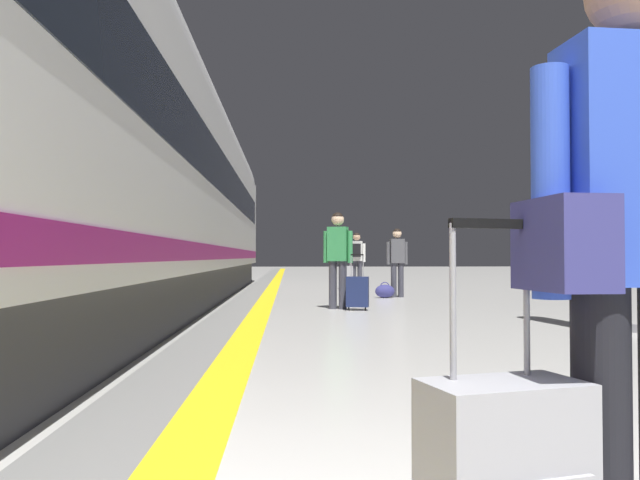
# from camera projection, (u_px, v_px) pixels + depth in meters

# --- Properties ---
(safety_line_strip) EXTENTS (0.36, 80.00, 0.01)m
(safety_line_strip) POSITION_uv_depth(u_px,v_px,m) (259.00, 313.00, 10.62)
(safety_line_strip) COLOR yellow
(safety_line_strip) RESTS_ON ground
(tactile_edge_band) EXTENTS (0.73, 80.00, 0.01)m
(tactile_edge_band) POSITION_uv_depth(u_px,v_px,m) (236.00, 313.00, 10.60)
(tactile_edge_band) COLOR slate
(tactile_edge_band) RESTS_ON ground
(high_speed_train) EXTENTS (2.94, 33.45, 4.97)m
(high_speed_train) POSITION_uv_depth(u_px,v_px,m) (85.00, 138.00, 8.60)
(high_speed_train) COLOR #38383D
(high_speed_train) RESTS_ON ground
(traveller_foreground) EXTENTS (0.55, 0.31, 1.73)m
(traveller_foreground) POSITION_uv_depth(u_px,v_px,m) (628.00, 228.00, 1.62)
(traveller_foreground) COLOR black
(traveller_foreground) RESTS_ON ground
(passenger_near) EXTENTS (0.49, 0.20, 1.57)m
(passenger_near) POSITION_uv_depth(u_px,v_px,m) (397.00, 257.00, 14.84)
(passenger_near) COLOR #383842
(passenger_near) RESTS_ON ground
(duffel_bag_near) EXTENTS (0.44, 0.26, 0.36)m
(duffel_bag_near) POSITION_uv_depth(u_px,v_px,m) (385.00, 291.00, 14.58)
(duffel_bag_near) COLOR navy
(duffel_bag_near) RESTS_ON ground
(passenger_mid) EXTENTS (0.51, 0.30, 1.72)m
(passenger_mid) POSITION_uv_depth(u_px,v_px,m) (338.00, 253.00, 11.50)
(passenger_mid) COLOR #383842
(passenger_mid) RESTS_ON ground
(suitcase_mid) EXTENTS (0.42, 0.30, 0.97)m
(suitcase_mid) POSITION_uv_depth(u_px,v_px,m) (358.00, 292.00, 11.21)
(suitcase_mid) COLOR #19234C
(suitcase_mid) RESTS_ON ground
(passenger_far) EXTENTS (0.50, 0.35, 1.62)m
(passenger_far) POSITION_uv_depth(u_px,v_px,m) (357.00, 255.00, 18.76)
(passenger_far) COLOR #383842
(passenger_far) RESTS_ON ground
(suitcase_far) EXTENTS (0.40, 0.27, 1.05)m
(suitcase_far) POSITION_uv_depth(u_px,v_px,m) (346.00, 276.00, 18.53)
(suitcase_far) COLOR #9E9EA3
(suitcase_far) RESTS_ON ground
(platform_pillar) EXTENTS (0.56, 0.56, 3.60)m
(platform_pillar) POSITION_uv_depth(u_px,v_px,m) (602.00, 194.00, 8.19)
(platform_pillar) COLOR slate
(platform_pillar) RESTS_ON ground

